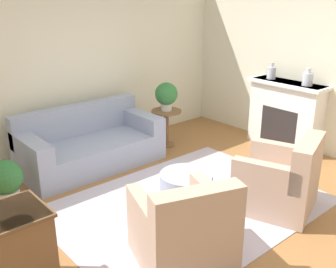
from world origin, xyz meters
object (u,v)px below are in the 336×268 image
object	(u,v)px
potted_plant_on_side_table	(166,95)
side_table	(166,122)
armchair_left	(184,232)
ottoman_table	(186,184)
vase_mantel_near	(271,72)
armchair_right	(281,182)
potted_plant_floor	(6,181)
couch	(90,146)
vase_mantel_far	(308,79)

from	to	relation	value
potted_plant_on_side_table	side_table	bearing A→B (deg)	0.00
armchair_left	ottoman_table	size ratio (longest dim) A/B	1.66
vase_mantel_near	potted_plant_on_side_table	distance (m)	1.78
potted_plant_on_side_table	armchair_right	bearing A→B (deg)	-97.68
ottoman_table	potted_plant_floor	bearing A→B (deg)	140.94
potted_plant_on_side_table	potted_plant_floor	size ratio (longest dim) A/B	0.78
couch	vase_mantel_near	xyz separation A→B (m)	(2.83, -1.14, 0.91)
armchair_right	vase_mantel_far	size ratio (longest dim) A/B	3.98
vase_mantel_near	armchair_right	bearing A→B (deg)	-140.31
potted_plant_floor	couch	bearing A→B (deg)	16.95
armchair_right	vase_mantel_far	xyz separation A→B (m)	(1.78, 0.82, 0.86)
side_table	potted_plant_floor	size ratio (longest dim) A/B	1.04
ottoman_table	potted_plant_on_side_table	distance (m)	2.06
armchair_left	vase_mantel_far	size ratio (longest dim) A/B	3.98
side_table	potted_plant_on_side_table	size ratio (longest dim) A/B	1.33
couch	vase_mantel_far	distance (m)	3.47
ottoman_table	vase_mantel_far	size ratio (longest dim) A/B	2.40
armchair_right	ottoman_table	size ratio (longest dim) A/B	1.66
side_table	vase_mantel_near	xyz separation A→B (m)	(1.45, -0.99, 0.80)
armchair_left	potted_plant_floor	xyz separation A→B (m)	(-0.87, 2.19, -0.01)
armchair_right	potted_plant_floor	xyz separation A→B (m)	(-2.44, 2.19, -0.01)
armchair_left	vase_mantel_far	bearing A→B (deg)	13.70
armchair_left	vase_mantel_far	xyz separation A→B (m)	(3.35, 0.82, 0.86)
ottoman_table	potted_plant_floor	distance (m)	2.17
armchair_left	potted_plant_on_side_table	bearing A→B (deg)	52.29
side_table	potted_plant_floor	distance (m)	2.79
vase_mantel_far	potted_plant_on_side_table	bearing A→B (deg)	131.33
armchair_left	side_table	distance (m)	3.11
side_table	potted_plant_on_side_table	distance (m)	0.47
armchair_right	vase_mantel_near	bearing A→B (deg)	39.69
vase_mantel_far	potted_plant_on_side_table	xyz separation A→B (m)	(-1.45, 1.65, -0.33)
armchair_right	ottoman_table	distance (m)	1.13
armchair_left	armchair_right	size ratio (longest dim) A/B	1.00
potted_plant_floor	vase_mantel_far	bearing A→B (deg)	-18.04
armchair_right	couch	bearing A→B (deg)	111.93
ottoman_table	vase_mantel_far	bearing A→B (deg)	-0.23
armchair_right	vase_mantel_near	size ratio (longest dim) A/B	3.94
vase_mantel_far	vase_mantel_near	bearing A→B (deg)	90.00
vase_mantel_far	potted_plant_floor	bearing A→B (deg)	161.96
vase_mantel_near	vase_mantel_far	distance (m)	0.66
armchair_left	ottoman_table	distance (m)	1.16
side_table	potted_plant_on_side_table	bearing A→B (deg)	180.00
ottoman_table	couch	bearing A→B (deg)	99.30
armchair_right	ottoman_table	bearing A→B (deg)	132.56
vase_mantel_far	armchair_right	bearing A→B (deg)	-155.34
couch	vase_mantel_near	size ratio (longest dim) A/B	7.52
vase_mantel_near	potted_plant_on_side_table	size ratio (longest dim) A/B	0.58
side_table	potted_plant_floor	xyz separation A→B (m)	(-2.77, -0.27, -0.08)
side_table	vase_mantel_far	xyz separation A→B (m)	(1.45, -1.65, 0.79)
armchair_right	potted_plant_on_side_table	distance (m)	2.54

